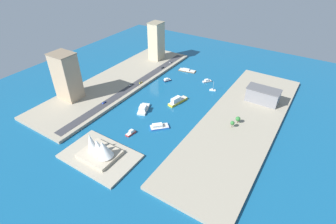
{
  "coord_description": "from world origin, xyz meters",
  "views": [
    {
      "loc": [
        -132.88,
        216.39,
        158.59
      ],
      "look_at": [
        -11.17,
        26.38,
        3.27
      ],
      "focal_mm": 27.72,
      "sensor_mm": 36.0,
      "label": 1
    }
  ],
  "objects_px": {
    "tugboat_red": "(131,133)",
    "van_white": "(131,85)",
    "warehouse_low_gray": "(263,95)",
    "office_block_beige": "(156,41)",
    "suv_black": "(163,68)",
    "apartment_midrise_tan": "(66,76)",
    "hatchback_blue": "(104,102)",
    "opera_landmark": "(100,149)",
    "yacht_sleek_gray": "(207,81)",
    "sedan_silver": "(171,62)",
    "ferry_yellow_fast": "(177,101)",
    "taxi_yellow_cab": "(141,83)",
    "patrol_launch_navy": "(167,80)",
    "sailboat_small_white": "(213,90)",
    "catamaran_blue": "(159,126)",
    "traffic_light_waterfront": "(138,83)",
    "ferry_white_commuter": "(143,109)",
    "barge_flat_brown": "(187,70)"
  },
  "relations": [
    {
      "from": "catamaran_blue",
      "to": "tugboat_red",
      "type": "height_order",
      "value": "catamaran_blue"
    },
    {
      "from": "taxi_yellow_cab",
      "to": "tugboat_red",
      "type": "bearing_deg",
      "value": 121.97
    },
    {
      "from": "apartment_midrise_tan",
      "to": "hatchback_blue",
      "type": "bearing_deg",
      "value": -164.98
    },
    {
      "from": "ferry_yellow_fast",
      "to": "barge_flat_brown",
      "type": "bearing_deg",
      "value": -68.16
    },
    {
      "from": "apartment_midrise_tan",
      "to": "catamaran_blue",
      "type": "bearing_deg",
      "value": -174.92
    },
    {
      "from": "hatchback_blue",
      "to": "tugboat_red",
      "type": "bearing_deg",
      "value": 157.69
    },
    {
      "from": "yacht_sleek_gray",
      "to": "suv_black",
      "type": "bearing_deg",
      "value": 1.07
    },
    {
      "from": "opera_landmark",
      "to": "patrol_launch_navy",
      "type": "bearing_deg",
      "value": -79.16
    },
    {
      "from": "taxi_yellow_cab",
      "to": "van_white",
      "type": "xyz_separation_m",
      "value": [
        6.4,
        11.79,
        0.02
      ]
    },
    {
      "from": "ferry_white_commuter",
      "to": "apartment_midrise_tan",
      "type": "height_order",
      "value": "apartment_midrise_tan"
    },
    {
      "from": "barge_flat_brown",
      "to": "office_block_beige",
      "type": "relative_size",
      "value": 0.46
    },
    {
      "from": "ferry_yellow_fast",
      "to": "taxi_yellow_cab",
      "type": "distance_m",
      "value": 61.31
    },
    {
      "from": "hatchback_blue",
      "to": "opera_landmark",
      "type": "height_order",
      "value": "opera_landmark"
    },
    {
      "from": "ferry_yellow_fast",
      "to": "ferry_white_commuter",
      "type": "bearing_deg",
      "value": 55.34
    },
    {
      "from": "apartment_midrise_tan",
      "to": "suv_black",
      "type": "relative_size",
      "value": 11.19
    },
    {
      "from": "barge_flat_brown",
      "to": "suv_black",
      "type": "height_order",
      "value": "suv_black"
    },
    {
      "from": "ferry_yellow_fast",
      "to": "sailboat_small_white",
      "type": "relative_size",
      "value": 2.2
    },
    {
      "from": "office_block_beige",
      "to": "suv_black",
      "type": "distance_m",
      "value": 44.25
    },
    {
      "from": "ferry_white_commuter",
      "to": "yacht_sleek_gray",
      "type": "bearing_deg",
      "value": -106.9
    },
    {
      "from": "sailboat_small_white",
      "to": "van_white",
      "type": "xyz_separation_m",
      "value": [
        88.9,
        48.57,
        3.06
      ]
    },
    {
      "from": "van_white",
      "to": "traffic_light_waterfront",
      "type": "xyz_separation_m",
      "value": [
        -9.39,
        -3.25,
        3.4
      ]
    },
    {
      "from": "barge_flat_brown",
      "to": "opera_landmark",
      "type": "relative_size",
      "value": 0.78
    },
    {
      "from": "yacht_sleek_gray",
      "to": "patrol_launch_navy",
      "type": "distance_m",
      "value": 51.83
    },
    {
      "from": "suv_black",
      "to": "hatchback_blue",
      "type": "xyz_separation_m",
      "value": [
        4.39,
        111.23,
        0.0
      ]
    },
    {
      "from": "office_block_beige",
      "to": "sedan_silver",
      "type": "distance_m",
      "value": 37.0
    },
    {
      "from": "apartment_midrise_tan",
      "to": "taxi_yellow_cab",
      "type": "height_order",
      "value": "apartment_midrise_tan"
    },
    {
      "from": "warehouse_low_gray",
      "to": "van_white",
      "type": "relative_size",
      "value": 7.51
    },
    {
      "from": "sailboat_small_white",
      "to": "suv_black",
      "type": "height_order",
      "value": "sailboat_small_white"
    },
    {
      "from": "ferry_white_commuter",
      "to": "sedan_silver",
      "type": "bearing_deg",
      "value": -71.69
    },
    {
      "from": "sailboat_small_white",
      "to": "sedan_silver",
      "type": "bearing_deg",
      "value": -23.73
    },
    {
      "from": "tugboat_red",
      "to": "catamaran_blue",
      "type": "bearing_deg",
      "value": -127.06
    },
    {
      "from": "catamaran_blue",
      "to": "opera_landmark",
      "type": "bearing_deg",
      "value": 73.27
    },
    {
      "from": "tugboat_red",
      "to": "van_white",
      "type": "height_order",
      "value": "van_white"
    },
    {
      "from": "patrol_launch_navy",
      "to": "sailboat_small_white",
      "type": "distance_m",
      "value": 61.34
    },
    {
      "from": "traffic_light_waterfront",
      "to": "catamaran_blue",
      "type": "bearing_deg",
      "value": 142.0
    },
    {
      "from": "patrol_launch_navy",
      "to": "office_block_beige",
      "type": "xyz_separation_m",
      "value": [
        49.59,
        -48.35,
        28.39
      ]
    },
    {
      "from": "patrol_launch_navy",
      "to": "traffic_light_waterfront",
      "type": "height_order",
      "value": "traffic_light_waterfront"
    },
    {
      "from": "ferry_yellow_fast",
      "to": "patrol_launch_navy",
      "type": "distance_m",
      "value": 54.36
    },
    {
      "from": "sailboat_small_white",
      "to": "ferry_white_commuter",
      "type": "distance_m",
      "value": 92.36
    },
    {
      "from": "warehouse_low_gray",
      "to": "office_block_beige",
      "type": "xyz_separation_m",
      "value": [
        168.91,
        -37.28,
        18.76
      ]
    },
    {
      "from": "barge_flat_brown",
      "to": "yacht_sleek_gray",
      "type": "bearing_deg",
      "value": 158.81
    },
    {
      "from": "barge_flat_brown",
      "to": "suv_black",
      "type": "distance_m",
      "value": 34.21
    },
    {
      "from": "yacht_sleek_gray",
      "to": "warehouse_low_gray",
      "type": "distance_m",
      "value": 76.27
    },
    {
      "from": "opera_landmark",
      "to": "yacht_sleek_gray",
      "type": "bearing_deg",
      "value": -95.43
    },
    {
      "from": "barge_flat_brown",
      "to": "traffic_light_waterfront",
      "type": "distance_m",
      "value": 81.13
    },
    {
      "from": "yacht_sleek_gray",
      "to": "catamaran_blue",
      "type": "height_order",
      "value": "catamaran_blue"
    },
    {
      "from": "sedan_silver",
      "to": "suv_black",
      "type": "relative_size",
      "value": 0.96
    },
    {
      "from": "ferry_white_commuter",
      "to": "office_block_beige",
      "type": "xyz_separation_m",
      "value": [
        65.15,
        -119.91,
        27.42
      ]
    },
    {
      "from": "yacht_sleek_gray",
      "to": "tugboat_red",
      "type": "distance_m",
      "value": 136.81
    },
    {
      "from": "suv_black",
      "to": "opera_landmark",
      "type": "distance_m",
      "value": 180.69
    }
  ]
}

